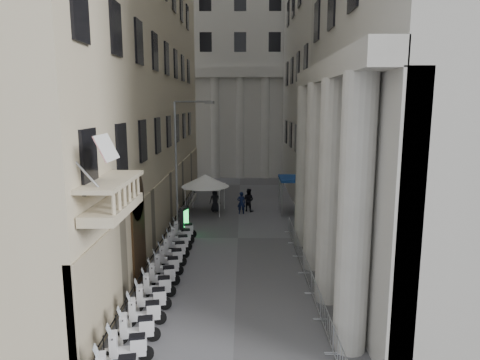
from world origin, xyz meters
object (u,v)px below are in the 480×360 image
at_px(security_tent, 204,181).
at_px(pedestrian_b, 248,200).
at_px(street_lamp, 181,156).
at_px(info_kiosk, 184,221).
at_px(pedestrian_a, 241,203).

height_order(security_tent, pedestrian_b, security_tent).
height_order(street_lamp, info_kiosk, street_lamp).
bearing_deg(pedestrian_b, street_lamp, 88.20).
xyz_separation_m(security_tent, street_lamp, (-0.87, -6.71, 2.83)).
bearing_deg(security_tent, pedestrian_b, 4.54).
distance_m(security_tent, pedestrian_a, 3.62).
bearing_deg(info_kiosk, security_tent, 100.00).
bearing_deg(pedestrian_a, security_tent, -12.47).
distance_m(info_kiosk, pedestrian_b, 8.12).
bearing_deg(pedestrian_a, pedestrian_b, -126.76).
bearing_deg(pedestrian_b, pedestrian_a, 86.66).
height_order(pedestrian_a, pedestrian_b, pedestrian_b).
relative_size(info_kiosk, pedestrian_b, 1.03).
height_order(street_lamp, pedestrian_a, street_lamp).
xyz_separation_m(street_lamp, pedestrian_b, (4.58, 7.00, -4.53)).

